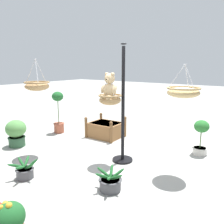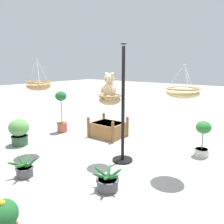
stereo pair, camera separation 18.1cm
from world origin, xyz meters
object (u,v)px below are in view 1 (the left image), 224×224
(hanging_basket_right_low, at_px, (37,86))
(potted_plant_flowering_red, at_px, (201,136))
(hanging_basket_left_high, at_px, (183,92))
(potted_plant_conical_shrub, at_px, (25,171))
(hanging_basket_with_teddy, at_px, (110,99))
(display_pole_central, at_px, (123,127))
(potted_plant_broad_leaf, at_px, (58,112))
(teddy_bear, at_px, (109,88))
(potted_plant_small_succulent, at_px, (16,132))
(wooden_planter_box, at_px, (106,129))
(potted_plant_trailing_ivy, at_px, (110,182))

(hanging_basket_right_low, xyz_separation_m, potted_plant_flowering_red, (-2.98, -2.18, -1.16))
(hanging_basket_left_high, bearing_deg, potted_plant_conical_shrub, 38.99)
(hanging_basket_with_teddy, bearing_deg, hanging_basket_left_high, -165.93)
(display_pole_central, bearing_deg, hanging_basket_with_teddy, 59.04)
(potted_plant_conical_shrub, distance_m, potted_plant_broad_leaf, 2.95)
(teddy_bear, distance_m, potted_plant_conical_shrub, 2.23)
(potted_plant_small_succulent, bearing_deg, potted_plant_flowering_red, -150.80)
(hanging_basket_with_teddy, relative_size, wooden_planter_box, 0.61)
(hanging_basket_left_high, distance_m, hanging_basket_right_low, 3.08)
(hanging_basket_left_high, bearing_deg, teddy_bear, 15.03)
(display_pole_central, height_order, teddy_bear, display_pole_central)
(display_pole_central, xyz_separation_m, hanging_basket_right_low, (1.73, 0.81, 0.83))
(potted_plant_conical_shrub, distance_m, potted_plant_trailing_ivy, 1.63)
(hanging_basket_right_low, height_order, potted_plant_small_succulent, hanging_basket_right_low)
(wooden_planter_box, distance_m, potted_plant_broad_leaf, 1.57)
(hanging_basket_left_high, distance_m, potted_plant_flowering_red, 1.71)
(display_pole_central, bearing_deg, hanging_basket_right_low, 25.22)
(hanging_basket_left_high, relative_size, hanging_basket_right_low, 0.86)
(potted_plant_small_succulent, relative_size, potted_plant_trailing_ivy, 1.25)
(hanging_basket_with_teddy, height_order, potted_plant_trailing_ivy, hanging_basket_with_teddy)
(wooden_planter_box, height_order, potted_plant_broad_leaf, potted_plant_broad_leaf)
(display_pole_central, xyz_separation_m, hanging_basket_with_teddy, (0.15, 0.25, 0.60))
(hanging_basket_left_high, bearing_deg, hanging_basket_right_low, 17.11)
(hanging_basket_right_low, xyz_separation_m, wooden_planter_box, (-0.40, -1.93, -1.37))
(potted_plant_broad_leaf, bearing_deg, potted_plant_trailing_ivy, 151.91)
(wooden_planter_box, height_order, potted_plant_flowering_red, potted_plant_flowering_red)
(potted_plant_trailing_ivy, xyz_separation_m, potted_plant_broad_leaf, (3.25, -1.73, 0.52))
(display_pole_central, relative_size, hanging_basket_left_high, 4.17)
(teddy_bear, height_order, potted_plant_flowering_red, teddy_bear)
(display_pole_central, bearing_deg, wooden_planter_box, -40.08)
(wooden_planter_box, xyz_separation_m, potted_plant_trailing_ivy, (-1.82, 2.23, -0.10))
(potted_plant_conical_shrub, xyz_separation_m, potted_plant_broad_leaf, (1.74, -2.33, 0.52))
(potted_plant_trailing_ivy, bearing_deg, potted_plant_flowering_red, -106.86)
(teddy_bear, relative_size, potted_plant_conical_shrub, 0.96)
(hanging_basket_right_low, bearing_deg, potted_plant_trailing_ivy, 172.31)
(display_pole_central, distance_m, teddy_bear, 0.89)
(hanging_basket_left_high, height_order, potted_plant_small_succulent, hanging_basket_left_high)
(hanging_basket_left_high, bearing_deg, potted_plant_broad_leaf, -7.57)
(hanging_basket_with_teddy, distance_m, potted_plant_broad_leaf, 2.84)
(teddy_bear, bearing_deg, potted_plant_small_succulent, 12.39)
(potted_plant_conical_shrub, bearing_deg, potted_plant_trailing_ivy, -158.37)
(hanging_basket_with_teddy, bearing_deg, potted_plant_small_succulent, 12.92)
(display_pole_central, bearing_deg, potted_plant_conical_shrub, 59.37)
(hanging_basket_with_teddy, height_order, teddy_bear, teddy_bear)
(teddy_bear, height_order, potted_plant_broad_leaf, teddy_bear)
(potted_plant_flowering_red, xyz_separation_m, potted_plant_broad_leaf, (4.00, 0.75, 0.21))
(hanging_basket_left_high, relative_size, wooden_planter_box, 0.61)
(display_pole_central, height_order, potted_plant_broad_leaf, display_pole_central)
(potted_plant_flowering_red, bearing_deg, wooden_planter_box, 5.65)
(hanging_basket_with_teddy, distance_m, wooden_planter_box, 2.13)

